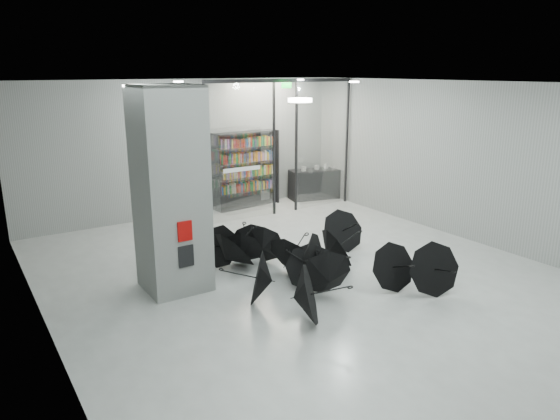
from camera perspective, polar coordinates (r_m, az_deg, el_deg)
room at (r=9.48m, az=6.53°, el=6.67°), size 14.00×14.02×4.01m
column at (r=10.11m, az=-12.09°, el=2.10°), size 1.20×1.20×4.00m
fire_cabinet at (r=9.72m, az=-10.54°, el=-2.32°), size 0.28×0.04×0.38m
info_panel at (r=9.88m, az=-10.40°, el=-5.08°), size 0.30×0.03×0.42m
exit_sign at (r=15.07m, az=0.72°, el=13.70°), size 0.30×0.06×0.15m
glass_partition at (r=15.37m, az=0.26°, el=7.60°), size 5.06×0.08×4.00m
bookshelf at (r=16.30m, az=-3.78°, el=4.51°), size 2.21×0.66×2.39m
shop_counter at (r=17.45m, az=3.81°, el=2.89°), size 1.77×1.04×0.99m
umbrella_cluster at (r=10.68m, az=2.66°, el=-6.34°), size 4.47×4.74×1.31m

